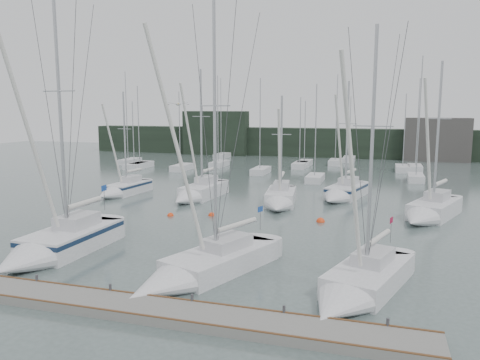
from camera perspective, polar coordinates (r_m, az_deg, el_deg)
name	(u,v)px	position (r m, az deg, el deg)	size (l,w,h in m)	color
ground	(187,273)	(25.12, -6.50, -11.24)	(160.00, 160.00, 0.00)	#4D5D5A
dock	(140,308)	(20.89, -12.14, -15.06)	(24.00, 2.00, 0.40)	slate
far_treeline	(326,143)	(84.38, 10.43, 4.50)	(90.00, 4.00, 5.00)	black
far_building_left	(216,133)	(86.90, -2.98, 5.75)	(12.00, 3.00, 8.00)	black
far_building_right	(437,140)	(82.22, 22.88, 4.55)	(10.00, 3.00, 7.00)	#3F3C3A
mast_forest	(321,166)	(66.37, 9.83, 1.64)	(59.35, 26.91, 14.53)	silver
sailboat_near_left	(52,247)	(29.30, -21.90, -7.56)	(3.34, 9.86, 16.11)	silver
sailboat_near_center	(194,271)	(23.96, -5.58, -10.95)	(6.13, 9.95, 14.79)	silver
sailboat_near_right	(355,288)	(22.34, 13.90, -12.67)	(5.14, 8.94, 13.15)	silver
sailboat_mid_a	(121,190)	(47.79, -14.28, -1.17)	(2.92, 7.44, 10.88)	silver
sailboat_mid_b	(196,193)	(44.28, -5.35, -1.64)	(3.36, 8.71, 12.97)	silver
sailboat_mid_c	(280,200)	(41.09, 4.86, -2.48)	(3.42, 7.88, 10.41)	silver
sailboat_mid_d	(342,193)	(45.19, 12.29, -1.60)	(4.46, 8.28, 11.90)	silver
sailboat_mid_e	(428,212)	(38.93, 21.96, -3.68)	(5.63, 8.91, 12.94)	silver
buoy_a	(212,216)	(37.76, -3.47, -4.36)	(0.55, 0.55, 0.55)	red
buoy_b	(321,222)	(36.23, 9.79, -5.04)	(0.65, 0.65, 0.65)	red
buoy_c	(170,216)	(38.04, -8.47, -4.35)	(0.53, 0.53, 0.53)	red
seagull	(178,104)	(26.67, -7.53, 9.19)	(1.05, 0.60, 0.22)	silver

